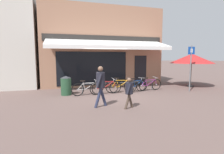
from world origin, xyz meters
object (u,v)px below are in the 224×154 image
object	(u,v)px
bicycle_orange	(121,86)
pedestrian_adult	(101,82)
bicycle_red	(106,87)
cafe_parasol	(192,59)
parking_sign	(191,64)
pedestrian_child	(129,90)
litter_bin	(66,85)
bicycle_purple	(149,85)
bicycle_blue	(137,86)
bicycle_silver	(88,88)

from	to	relation	value
bicycle_orange	pedestrian_adult	size ratio (longest dim) A/B	1.06
bicycle_red	cafe_parasol	world-z (taller)	cafe_parasol
bicycle_red	parking_sign	bearing A→B (deg)	-13.01
bicycle_orange	pedestrian_child	xyz separation A→B (m)	(-0.66, -2.88, 0.34)
pedestrian_adult	cafe_parasol	distance (m)	7.71
pedestrian_child	cafe_parasol	world-z (taller)	cafe_parasol
bicycle_red	cafe_parasol	size ratio (longest dim) A/B	0.63
litter_bin	bicycle_purple	bearing A→B (deg)	-2.03
pedestrian_adult	cafe_parasol	bearing A→B (deg)	25.54
bicycle_purple	litter_bin	bearing A→B (deg)	169.41
pedestrian_child	litter_bin	bearing A→B (deg)	130.31
bicycle_red	litter_bin	bearing A→B (deg)	162.76
pedestrian_child	litter_bin	distance (m)	3.94
bicycle_purple	litter_bin	distance (m)	4.78
bicycle_blue	parking_sign	world-z (taller)	parking_sign
pedestrian_child	parking_sign	bearing A→B (deg)	29.76
bicycle_blue	pedestrian_child	bearing A→B (deg)	-137.82
pedestrian_adult	bicycle_red	bearing A→B (deg)	72.34
bicycle_purple	bicycle_red	bearing A→B (deg)	176.29
bicycle_purple	pedestrian_adult	xyz separation A→B (m)	(-3.49, -2.50, 0.64)
bicycle_blue	bicycle_silver	bearing A→B (deg)	164.27
bicycle_blue	pedestrian_adult	size ratio (longest dim) A/B	0.98
bicycle_silver	cafe_parasol	xyz separation A→B (m)	(7.19, 0.85, 1.54)
bicycle_blue	litter_bin	bearing A→B (deg)	157.80
pedestrian_adult	cafe_parasol	size ratio (longest dim) A/B	0.58
bicycle_blue	cafe_parasol	size ratio (longest dim) A/B	0.57
bicycle_purple	pedestrian_adult	distance (m)	4.34
bicycle_silver	parking_sign	world-z (taller)	parking_sign
bicycle_red	bicycle_purple	world-z (taller)	bicycle_red
bicycle_purple	pedestrian_adult	bearing A→B (deg)	-153.00
bicycle_silver	parking_sign	xyz separation A→B (m)	(5.90, -0.59, 1.25)
parking_sign	bicycle_silver	bearing A→B (deg)	174.32
bicycle_orange	cafe_parasol	world-z (taller)	cafe_parasol
bicycle_silver	bicycle_blue	xyz separation A→B (m)	(2.85, 0.15, -0.00)
parking_sign	cafe_parasol	size ratio (longest dim) A/B	0.93
bicycle_purple	pedestrian_child	size ratio (longest dim) A/B	1.45
bicycle_orange	cafe_parasol	xyz separation A→B (m)	(5.31, 0.77, 1.52)
pedestrian_child	bicycle_blue	bearing A→B (deg)	65.35
parking_sign	cafe_parasol	bearing A→B (deg)	48.13
pedestrian_adult	parking_sign	bearing A→B (deg)	17.95
cafe_parasol	litter_bin	bearing A→B (deg)	-176.82
bicycle_red	parking_sign	size ratio (longest dim) A/B	0.68
bicycle_purple	parking_sign	xyz separation A→B (m)	(2.22, -0.81, 1.25)
bicycle_purple	litter_bin	xyz separation A→B (m)	(-4.78, 0.17, 0.15)
bicycle_blue	pedestrian_adult	world-z (taller)	pedestrian_adult
bicycle_blue	cafe_parasol	xyz separation A→B (m)	(4.33, 0.70, 1.54)
bicycle_red	parking_sign	world-z (taller)	parking_sign
bicycle_orange	bicycle_blue	xyz separation A→B (m)	(0.98, 0.06, -0.03)
pedestrian_adult	parking_sign	distance (m)	5.98
bicycle_blue	pedestrian_adult	distance (m)	3.65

